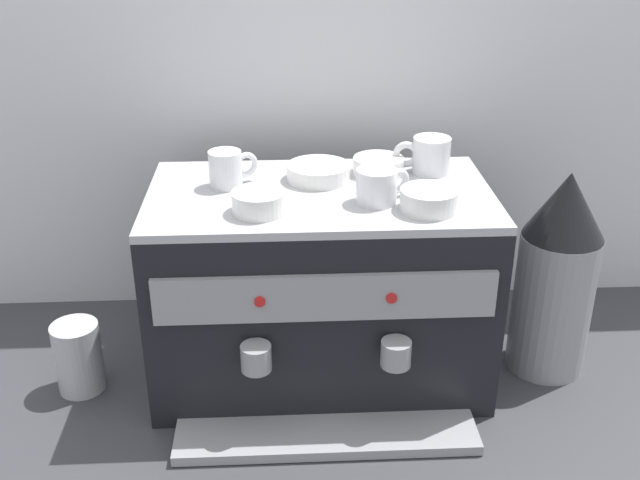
{
  "coord_description": "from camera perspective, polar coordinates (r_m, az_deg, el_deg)",
  "views": [
    {
      "loc": [
        -0.07,
        -1.35,
        0.96
      ],
      "look_at": [
        0.0,
        0.0,
        0.31
      ],
      "focal_mm": 42.5,
      "sensor_mm": 36.0,
      "label": 1
    }
  ],
  "objects": [
    {
      "name": "tiled_backsplash_wall",
      "position": [
        1.76,
        -0.58,
        9.28
      ],
      "size": [
        2.8,
        0.03,
        0.92
      ],
      "primitive_type": "cube",
      "color": "silver",
      "rests_on": "ground_plane"
    },
    {
      "name": "ceramic_cup_1",
      "position": [
        1.57,
        8.22,
        6.34
      ],
      "size": [
        0.12,
        0.08,
        0.07
      ],
      "color": "white",
      "rests_on": "espresso_machine"
    },
    {
      "name": "ceramic_bowl_0",
      "position": [
        1.39,
        8.2,
        2.97
      ],
      "size": [
        0.11,
        0.11,
        0.04
      ],
      "color": "white",
      "rests_on": "espresso_machine"
    },
    {
      "name": "espresso_machine",
      "position": [
        1.55,
        0.01,
        -3.53
      ],
      "size": [
        0.67,
        0.48,
        0.41
      ],
      "color": "black",
      "rests_on": "ground_plane"
    },
    {
      "name": "ceramic_bowl_2",
      "position": [
        1.37,
        -4.64,
        2.82
      ],
      "size": [
        0.1,
        0.1,
        0.04
      ],
      "color": "white",
      "rests_on": "espresso_machine"
    },
    {
      "name": "coffee_grinder",
      "position": [
        1.63,
        17.38,
        -2.47
      ],
      "size": [
        0.16,
        0.16,
        0.44
      ],
      "color": "#939399",
      "rests_on": "ground_plane"
    },
    {
      "name": "ceramic_cup_0",
      "position": [
        1.49,
        -6.99,
        5.35
      ],
      "size": [
        0.1,
        0.07,
        0.07
      ],
      "color": "white",
      "rests_on": "espresso_machine"
    },
    {
      "name": "ceramic_bowl_3",
      "position": [
        1.52,
        -0.29,
        5.1
      ],
      "size": [
        0.13,
        0.13,
        0.03
      ],
      "color": "white",
      "rests_on": "espresso_machine"
    },
    {
      "name": "ceramic_bowl_1",
      "position": [
        1.55,
        4.42,
        5.57
      ],
      "size": [
        0.1,
        0.1,
        0.03
      ],
      "color": "white",
      "rests_on": "espresso_machine"
    },
    {
      "name": "ground_plane",
      "position": [
        1.66,
        0.0,
        -9.57
      ],
      "size": [
        4.0,
        4.0,
        0.0
      ],
      "primitive_type": "plane",
      "color": "#38383D"
    },
    {
      "name": "milk_pitcher",
      "position": [
        1.64,
        -17.73,
        -8.39
      ],
      "size": [
        0.1,
        0.1,
        0.15
      ],
      "primitive_type": "cylinder",
      "color": "#B7B7BC",
      "rests_on": "ground_plane"
    },
    {
      "name": "ceramic_cup_2",
      "position": [
        1.41,
        4.41,
        4.1
      ],
      "size": [
        0.11,
        0.08,
        0.07
      ],
      "color": "white",
      "rests_on": "espresso_machine"
    }
  ]
}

